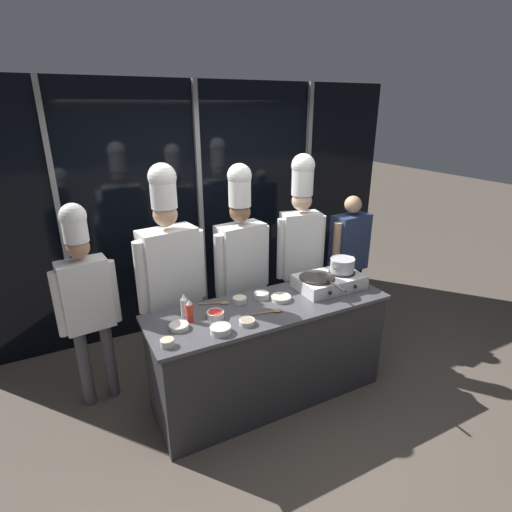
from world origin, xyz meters
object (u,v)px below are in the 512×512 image
squeeze_bottle_clear (184,306)px  prep_bowl_garlic (220,329)px  portable_stove (329,281)px  prep_bowl_bean_sprouts (261,295)px  chef_pastry (300,238)px  chef_sous (170,267)px  prep_bowl_rice (179,326)px  chef_line (241,256)px  prep_bowl_ginger (167,342)px  prep_bowl_bell_pepper (215,314)px  frying_pan (317,276)px  chef_head (86,293)px  stock_pot (342,265)px  person_guest (349,252)px  serving_spoon_slotted (220,303)px  prep_bowl_chicken (281,298)px  prep_bowl_noodles (240,299)px  prep_bowl_mushrooms (247,322)px  squeeze_bottle_chili (190,311)px  serving_spoon_solid (273,311)px

squeeze_bottle_clear → prep_bowl_garlic: squeeze_bottle_clear is taller
portable_stove → prep_bowl_bean_sprouts: portable_stove is taller
prep_bowl_garlic → chef_pastry: chef_pastry is taller
chef_sous → chef_pastry: 1.32m
squeeze_bottle_clear → prep_bowl_bean_sprouts: squeeze_bottle_clear is taller
prep_bowl_rice → chef_line: size_ratio=0.07×
prep_bowl_ginger → chef_line: 1.24m
squeeze_bottle_clear → prep_bowl_bell_pepper: size_ratio=1.38×
prep_bowl_ginger → prep_bowl_bean_sprouts: prep_bowl_ginger is taller
frying_pan → chef_pastry: size_ratio=0.27×
chef_head → chef_line: chef_line is taller
prep_bowl_garlic → prep_bowl_bean_sprouts: (0.52, 0.35, -0.00)m
stock_pot → prep_bowl_ginger: bearing=-171.6°
prep_bowl_rice → person_guest: 2.18m
prep_bowl_ginger → serving_spoon_slotted: 0.69m
chef_line → portable_stove: bearing=131.4°
prep_bowl_bell_pepper → stock_pot: bearing=1.8°
prep_bowl_bean_sprouts → chef_line: (0.03, 0.45, 0.20)m
prep_bowl_chicken → prep_bowl_noodles: bearing=159.9°
chef_head → prep_bowl_chicken: bearing=151.6°
prep_bowl_noodles → prep_bowl_garlic: bearing=-131.7°
prep_bowl_bell_pepper → prep_bowl_mushrooms: bearing=-49.3°
prep_bowl_noodles → serving_spoon_slotted: prep_bowl_noodles is taller
stock_pot → chef_pastry: chef_pastry is taller
chef_line → chef_pastry: (0.64, -0.03, 0.09)m
prep_bowl_bean_sprouts → chef_head: bearing=159.9°
stock_pot → prep_bowl_bean_sprouts: 0.81m
prep_bowl_chicken → person_guest: (1.19, 0.56, 0.02)m
portable_stove → prep_bowl_chicken: bearing=-178.1°
squeeze_bottle_chili → prep_bowl_noodles: size_ratio=1.58×
portable_stove → prep_bowl_bell_pepper: (-1.12, -0.04, -0.03)m
chef_pastry → prep_bowl_bell_pepper: bearing=37.5°
prep_bowl_bean_sprouts → serving_spoon_slotted: (-0.35, 0.06, -0.02)m
squeeze_bottle_chili → chef_pastry: size_ratio=0.09×
prep_bowl_garlic → prep_bowl_ginger: bearing=178.5°
frying_pan → prep_bowl_rice: size_ratio=3.71×
squeeze_bottle_chili → chef_pastry: chef_pastry is taller
squeeze_bottle_clear → prep_bowl_garlic: 0.39m
frying_pan → person_guest: 0.99m
squeeze_bottle_clear → prep_bowl_bean_sprouts: 0.68m
portable_stove → prep_bowl_noodles: (-0.84, 0.10, -0.03)m
portable_stove → prep_bowl_ginger: (-1.55, -0.25, -0.03)m
prep_bowl_noodles → chef_head: chef_head is taller
prep_bowl_rice → prep_bowl_chicken: 0.91m
chef_head → frying_pan: bearing=156.1°
prep_bowl_chicken → chef_line: bearing=101.0°
serving_spoon_slotted → chef_head: 1.08m
serving_spoon_slotted → prep_bowl_rice: bearing=-152.0°
serving_spoon_solid → chef_sous: bearing=132.7°
prep_bowl_bean_sprouts → squeeze_bottle_chili: bearing=-171.5°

